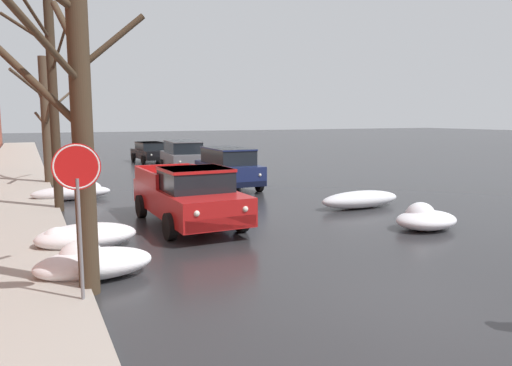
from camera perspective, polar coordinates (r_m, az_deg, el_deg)
The scene contains 17 objects.
ground_plane at distance 8.64m, azimuth 18.57°, elevation -14.12°, with size 200.00×200.00×0.00m, color #2B2B2D.
left_sidewalk_slab at distance 23.91m, azimuth -26.99°, elevation -0.47°, with size 3.20×80.00×0.14m, color #A8A399.
snow_bank_near_corner_left at distance 10.20m, azimuth -18.94°, elevation -8.90°, with size 2.27×1.23×0.74m.
snow_bank_along_left_kerb at distance 17.29m, azimuth 12.33°, elevation -1.92°, with size 3.13×1.02×0.60m.
snow_bank_mid_block_left at distance 12.43m, azimuth -19.80°, elevation -6.00°, with size 2.37×1.34×0.60m.
snow_bank_near_corner_right at distance 36.40m, azimuth -8.94°, elevation 3.27°, with size 2.37×0.99×0.68m.
snow_bank_along_right_kerb at distance 19.87m, azimuth -20.75°, elevation -1.05°, with size 2.90×0.98×0.65m.
snow_bank_far_right_pile at distance 14.57m, azimuth 19.40°, elevation -4.02°, with size 1.88×1.37×0.75m.
bare_tree_at_the_corner at distance 8.91m, azimuth -20.46°, elevation 9.22°, with size 2.75×3.39×6.57m.
bare_tree_second_along_sidewalk at distance 17.38m, azimuth -22.98°, elevation 9.37°, with size 2.06×3.16×7.22m.
bare_tree_mid_block at distance 24.45m, azimuth -23.65°, elevation 7.01°, with size 3.04×3.85×5.92m.
pickup_truck_red_approaching_near_lane at distance 14.26m, azimuth -7.97°, elevation -1.48°, with size 2.32×5.40×1.76m.
suv_darkblue_parked_kerbside_close at distance 21.32m, azimuth -3.33°, elevation 1.95°, with size 2.09×4.36×1.82m.
suv_grey_parked_kerbside_mid at distance 27.91m, azimuth -8.65°, elevation 3.27°, with size 2.43×4.56×1.82m.
sedan_black_parked_far_down_block at distance 34.59m, azimuth -12.38°, elevation 3.66°, with size 2.22×4.17×1.42m.
fire_hydrant at distance 12.65m, azimuth -18.99°, elevation -5.45°, with size 0.42×0.22×0.71m.
stop_sign_at_corner at distance 8.32m, azimuth -20.42°, elevation 0.17°, with size 0.76×0.10×2.76m.
Camera 1 is at (-5.68, -5.69, 3.18)m, focal length 33.76 mm.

